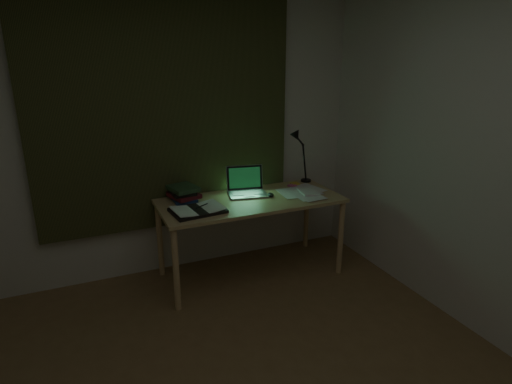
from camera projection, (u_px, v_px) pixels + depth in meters
wall_back at (167, 135)px, 3.67m from camera, size 3.50×0.00×2.50m
curtain at (166, 112)px, 3.57m from camera, size 2.20×0.06×2.00m
desk at (251, 237)px, 3.81m from camera, size 1.57×0.69×0.72m
laptop at (248, 182)px, 3.76m from camera, size 0.40×0.43×0.24m
open_textbook at (198, 210)px, 3.40m from camera, size 0.44×0.33×0.03m
book_stack at (183, 193)px, 3.64m from camera, size 0.24×0.28×0.13m
loose_papers at (302, 192)px, 3.85m from camera, size 0.42×0.44×0.02m
mouse at (271, 195)px, 3.75m from camera, size 0.08×0.10×0.03m
sticky_yellow at (295, 184)px, 4.10m from camera, size 0.08×0.08×0.02m
sticky_pink at (292, 186)px, 4.05m from camera, size 0.08×0.08×0.01m
desk_lamp at (307, 155)px, 4.12m from camera, size 0.40×0.33×0.53m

